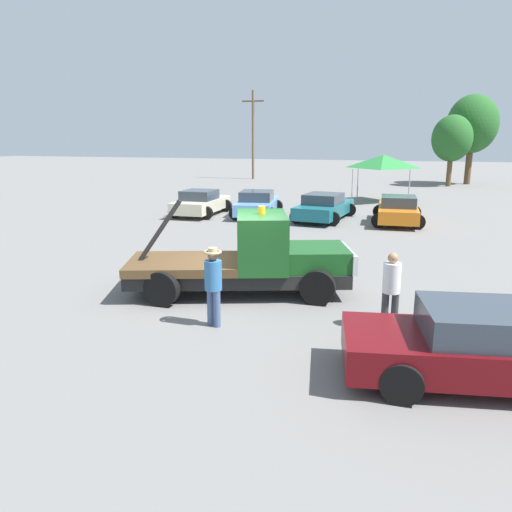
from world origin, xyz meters
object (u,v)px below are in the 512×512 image
object	(u,v)px
parked_car_skyblue	(257,204)
utility_pole	(253,133)
tree_left	(472,124)
tree_center	(452,139)
person_near_truck	(391,285)
person_at_hood	(213,280)
tow_truck	(251,260)
parked_car_teal	(324,207)
foreground_car	(504,348)
parked_car_cream	(201,203)
canopy_tent_green	(383,161)
parked_car_orange	(398,210)
traffic_cone	(252,246)

from	to	relation	value
parked_car_skyblue	utility_pole	distance (m)	24.27
tree_left	tree_center	bearing A→B (deg)	-123.51
person_near_truck	person_at_hood	bearing A→B (deg)	94.45
tow_truck	parked_car_teal	bearing A→B (deg)	72.06
tow_truck	foreground_car	world-z (taller)	tow_truck
person_at_hood	parked_car_teal	distance (m)	15.05
parked_car_skyblue	tree_center	bearing A→B (deg)	-36.32
parked_car_cream	canopy_tent_green	world-z (taller)	canopy_tent_green
parked_car_orange	tree_center	world-z (taller)	tree_center
parked_car_skyblue	canopy_tent_green	bearing A→B (deg)	-44.52
foreground_car	utility_pole	distance (m)	42.70
parked_car_cream	parked_car_orange	xyz separation A→B (m)	(10.10, 0.27, 0.00)
foreground_car	canopy_tent_green	distance (m)	24.79
tow_truck	parked_car_orange	world-z (taller)	tow_truck
person_near_truck	parked_car_teal	world-z (taller)	person_near_truck
person_at_hood	tree_left	distance (m)	39.51
tow_truck	parked_car_cream	bearing A→B (deg)	100.00
parked_car_cream	utility_pole	xyz separation A→B (m)	(-4.34, 23.33, 3.83)
parked_car_cream	canopy_tent_green	bearing A→B (deg)	-46.39
foreground_car	parked_car_cream	bearing A→B (deg)	118.05
person_at_hood	utility_pole	distance (m)	39.79
tow_truck	person_at_hood	world-z (taller)	tow_truck
person_near_truck	canopy_tent_green	bearing A→B (deg)	-6.03
parked_car_cream	traffic_cone	size ratio (longest dim) A/B	7.77
parked_car_orange	traffic_cone	size ratio (longest dim) A/B	8.14
parked_car_cream	parked_car_orange	distance (m)	10.10
foreground_car	tree_left	xyz separation A→B (m)	(3.22, 39.38, 4.48)
parked_car_cream	parked_car_teal	bearing A→B (deg)	-88.22
canopy_tent_green	person_near_truck	bearing A→B (deg)	-86.35
tow_truck	parked_car_skyblue	bearing A→B (deg)	87.60
person_near_truck	tree_left	bearing A→B (deg)	-17.49
tree_left	canopy_tent_green	bearing A→B (deg)	-113.78
parked_car_skyblue	utility_pole	world-z (taller)	utility_pole
traffic_cone	foreground_car	bearing A→B (deg)	-49.37
canopy_tent_green	parked_car_orange	bearing A→B (deg)	-81.64
traffic_cone	utility_pole	world-z (taller)	utility_pole
person_at_hood	traffic_cone	distance (m)	7.12
parked_car_orange	utility_pole	bearing A→B (deg)	29.31
person_at_hood	tree_center	world-z (taller)	tree_center
traffic_cone	tree_left	bearing A→B (deg)	72.11
foreground_car	parked_car_orange	xyz separation A→B (m)	(-2.11, 16.12, -0.00)
person_at_hood	canopy_tent_green	size ratio (longest dim) A/B	0.51
person_near_truck	parked_car_teal	bearing A→B (deg)	5.22
person_at_hood	parked_car_skyblue	xyz separation A→B (m)	(-3.62, 15.28, -0.39)
tree_center	traffic_cone	xyz separation A→B (m)	(-8.39, -28.74, -3.68)
parked_car_skyblue	traffic_cone	bearing A→B (deg)	-172.94
person_near_truck	tree_center	bearing A→B (deg)	-15.27
tow_truck	parked_car_orange	bearing A→B (deg)	56.20
tow_truck	tree_left	bearing A→B (deg)	57.71
parked_car_skyblue	canopy_tent_green	xyz separation A→B (m)	(5.89, 8.13, 1.91)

